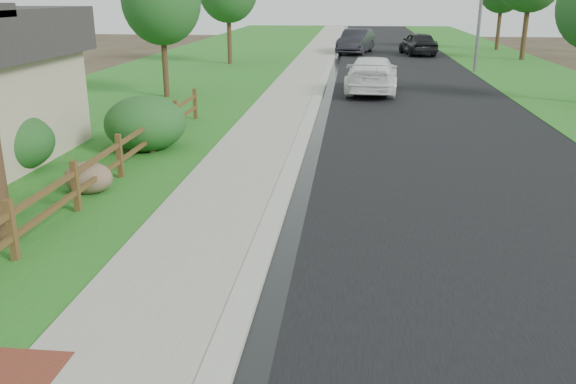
# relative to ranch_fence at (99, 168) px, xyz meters

# --- Properties ---
(ground) EXTENTS (120.00, 120.00, 0.00)m
(ground) POSITION_rel_ranch_fence_xyz_m (3.60, -6.40, -0.62)
(ground) COLOR #37281E
(road) EXTENTS (8.00, 90.00, 0.02)m
(road) POSITION_rel_ranch_fence_xyz_m (8.20, 28.60, -0.61)
(road) COLOR black
(road) RESTS_ON ground
(curb) EXTENTS (0.40, 90.00, 0.12)m
(curb) POSITION_rel_ranch_fence_xyz_m (4.00, 28.60, -0.56)
(curb) COLOR #9A978C
(curb) RESTS_ON ground
(wet_gutter) EXTENTS (0.50, 90.00, 0.00)m
(wet_gutter) POSITION_rel_ranch_fence_xyz_m (4.35, 28.60, -0.60)
(wet_gutter) COLOR black
(wet_gutter) RESTS_ON road
(sidewalk) EXTENTS (2.20, 90.00, 0.10)m
(sidewalk) POSITION_rel_ranch_fence_xyz_m (2.70, 28.60, -0.57)
(sidewalk) COLOR gray
(sidewalk) RESTS_ON ground
(grass_strip) EXTENTS (1.60, 90.00, 0.06)m
(grass_strip) POSITION_rel_ranch_fence_xyz_m (0.80, 28.60, -0.59)
(grass_strip) COLOR #1E5C1A
(grass_strip) RESTS_ON ground
(lawn_near) EXTENTS (9.00, 90.00, 0.04)m
(lawn_near) POSITION_rel_ranch_fence_xyz_m (-4.40, 28.60, -0.60)
(lawn_near) COLOR #1E5C1A
(lawn_near) RESTS_ON ground
(verge_far) EXTENTS (6.00, 90.00, 0.04)m
(verge_far) POSITION_rel_ranch_fence_xyz_m (15.10, 28.60, -0.60)
(verge_far) COLOR #1E5C1A
(verge_far) RESTS_ON ground
(ranch_fence) EXTENTS (0.12, 16.92, 1.10)m
(ranch_fence) POSITION_rel_ranch_fence_xyz_m (0.00, 0.00, 0.00)
(ranch_fence) COLOR #4B3619
(ranch_fence) RESTS_ON ground
(white_suv) EXTENTS (2.53, 5.57, 1.58)m
(white_suv) POSITION_rel_ranch_fence_xyz_m (6.30, 15.24, 0.19)
(white_suv) COLOR white
(white_suv) RESTS_ON road
(dark_car_mid) EXTENTS (2.64, 5.00, 1.62)m
(dark_car_mid) POSITION_rel_ranch_fence_xyz_m (10.05, 33.18, 0.21)
(dark_car_mid) COLOR black
(dark_car_mid) RESTS_ON road
(dark_car_far) EXTENTS (2.90, 5.48, 1.72)m
(dark_car_far) POSITION_rel_ranch_fence_xyz_m (5.60, 33.82, 0.26)
(dark_car_far) COLOR black
(dark_car_far) RESTS_ON road
(boulder) EXTENTS (1.27, 1.08, 0.73)m
(boulder) POSITION_rel_ranch_fence_xyz_m (-0.30, 0.04, -0.25)
(boulder) COLOR brown
(boulder) RESTS_ON ground
(shrub_c) EXTENTS (2.54, 2.54, 1.43)m
(shrub_c) POSITION_rel_ranch_fence_xyz_m (-2.90, 1.66, 0.10)
(shrub_c) COLOR #1B4D20
(shrub_c) RESTS_ON ground
(shrub_d) EXTENTS (2.55, 2.55, 1.55)m
(shrub_d) POSITION_rel_ranch_fence_xyz_m (-0.30, 4.00, 0.16)
(shrub_d) COLOR #1B4D20
(shrub_d) RESTS_ON ground
(tree_near_left) EXTENTS (3.24, 3.24, 5.74)m
(tree_near_left) POSITION_rel_ranch_fence_xyz_m (-2.43, 13.04, 3.33)
(tree_near_left) COLOR #382917
(tree_near_left) RESTS_ON ground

